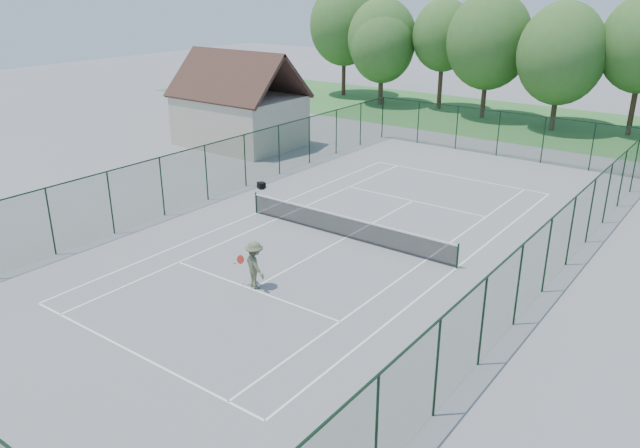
{
  "coord_description": "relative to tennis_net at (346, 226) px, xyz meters",
  "views": [
    {
      "loc": [
        14.78,
        -21.96,
        10.98
      ],
      "look_at": [
        0.0,
        -2.0,
        1.3
      ],
      "focal_mm": 35.0,
      "sensor_mm": 36.0,
      "label": 1
    }
  ],
  "objects": [
    {
      "name": "sports_bag_b",
      "position": [
        -8.09,
        3.39,
        -0.43
      ],
      "size": [
        0.43,
        0.34,
        0.3
      ],
      "primitive_type": "cube",
      "rotation": [
        0.0,
        0.0,
        -0.33
      ],
      "color": "black",
      "rests_on": "ground"
    },
    {
      "name": "ground",
      "position": [
        0.0,
        0.0,
        -0.58
      ],
      "size": [
        140.0,
        140.0,
        0.0
      ],
      "primitive_type": "plane",
      "color": "gray",
      "rests_on": "ground"
    },
    {
      "name": "utility_building",
      "position": [
        -16.0,
        10.0,
        2.54
      ],
      "size": [
        8.6,
        6.27,
        6.63
      ],
      "color": "beige",
      "rests_on": "ground"
    },
    {
      "name": "tree_line_far",
      "position": [
        0.0,
        30.0,
        5.42
      ],
      "size": [
        39.4,
        6.4,
        9.7
      ],
      "color": "#472E22",
      "rests_on": "ground"
    },
    {
      "name": "sports_bag_a",
      "position": [
        -8.0,
        3.14,
        -0.4
      ],
      "size": [
        0.51,
        0.42,
        0.36
      ],
      "primitive_type": "cube",
      "rotation": [
        0.0,
        0.0,
        -0.4
      ],
      "color": "black",
      "rests_on": "ground"
    },
    {
      "name": "grass_far",
      "position": [
        0.0,
        30.0,
        -0.57
      ],
      "size": [
        80.0,
        16.0,
        0.01
      ],
      "primitive_type": "cube",
      "color": "#3B7A35",
      "rests_on": "ground"
    },
    {
      "name": "court_lines",
      "position": [
        0.0,
        0.0,
        -0.57
      ],
      "size": [
        11.05,
        23.85,
        0.01
      ],
      "color": "white",
      "rests_on": "ground"
    },
    {
      "name": "tennis_net",
      "position": [
        0.0,
        0.0,
        0.0
      ],
      "size": [
        11.08,
        0.08,
        1.1
      ],
      "color": "black",
      "rests_on": "ground"
    },
    {
      "name": "fence_enclosure",
      "position": [
        0.0,
        0.0,
        0.98
      ],
      "size": [
        18.05,
        36.05,
        3.02
      ],
      "color": "#1C3920",
      "rests_on": "ground"
    },
    {
      "name": "tennis_player",
      "position": [
        0.03,
        -6.19,
        0.37
      ],
      "size": [
        1.82,
        1.12,
        1.89
      ],
      "color": "#555B3E",
      "rests_on": "ground"
    }
  ]
}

